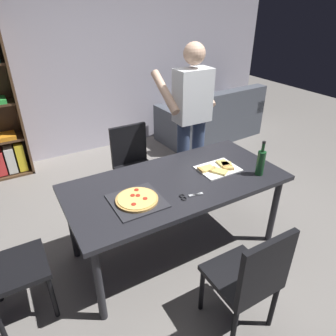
% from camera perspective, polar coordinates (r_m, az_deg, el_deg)
% --- Properties ---
extents(ground_plane, '(12.00, 12.00, 0.00)m').
position_cam_1_polar(ground_plane, '(3.04, 1.46, -14.54)').
color(ground_plane, gray).
extents(back_wall, '(6.40, 0.10, 2.80)m').
position_cam_1_polar(back_wall, '(4.67, -16.10, 19.51)').
color(back_wall, '#BCB7C6').
rests_on(back_wall, ground_plane).
extents(dining_table, '(1.87, 0.90, 0.75)m').
position_cam_1_polar(dining_table, '(2.61, 1.64, -3.68)').
color(dining_table, '#232328').
rests_on(dining_table, ground_plane).
extents(chair_near_camera, '(0.42, 0.42, 0.90)m').
position_cam_1_polar(chair_near_camera, '(2.17, 15.26, -19.07)').
color(chair_near_camera, black).
rests_on(chair_near_camera, ground_plane).
extents(chair_far_side, '(0.42, 0.42, 0.90)m').
position_cam_1_polar(chair_far_side, '(3.42, -6.57, 1.34)').
color(chair_far_side, black).
rests_on(chair_far_side, ground_plane).
extents(couch, '(1.75, 0.96, 0.85)m').
position_cam_1_polar(couch, '(5.24, 8.18, 8.82)').
color(couch, '#4C515B').
rests_on(couch, ground_plane).
extents(person_serving_pizza, '(0.55, 0.54, 1.75)m').
position_cam_1_polar(person_serving_pizza, '(3.32, 4.37, 9.72)').
color(person_serving_pizza, '#38476B').
rests_on(person_serving_pizza, ground_plane).
extents(pepperoni_pizza_on_tray, '(0.39, 0.39, 0.04)m').
position_cam_1_polar(pepperoni_pizza_on_tray, '(2.32, -5.88, -6.00)').
color(pepperoni_pizza_on_tray, '#2D2D33').
rests_on(pepperoni_pizza_on_tray, dining_table).
extents(pizza_slices_on_towel, '(0.36, 0.28, 0.03)m').
position_cam_1_polar(pizza_slices_on_towel, '(2.78, 9.47, -0.01)').
color(pizza_slices_on_towel, white).
rests_on(pizza_slices_on_towel, dining_table).
extents(wine_bottle, '(0.07, 0.07, 0.32)m').
position_cam_1_polar(wine_bottle, '(2.73, 17.07, 1.04)').
color(wine_bottle, '#194723').
rests_on(wine_bottle, dining_table).
extents(kitchen_scissors, '(0.20, 0.09, 0.01)m').
position_cam_1_polar(kitchen_scissors, '(2.37, 3.70, -5.33)').
color(kitchen_scissors, silver).
rests_on(kitchen_scissors, dining_table).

